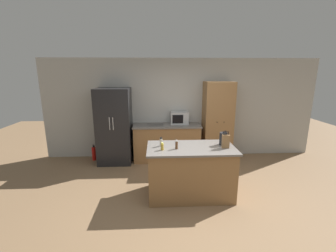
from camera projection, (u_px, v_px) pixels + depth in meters
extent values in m
plane|color=#846647|center=(194.00, 201.00, 4.03)|extent=(14.00, 14.00, 0.00)
cube|color=#B2B2AD|center=(181.00, 109.00, 5.99)|extent=(7.20, 0.06, 2.60)
cube|color=black|center=(115.00, 126.00, 5.61)|extent=(0.82, 0.74, 1.87)
cylinder|color=silver|center=(109.00, 124.00, 5.20)|extent=(0.02, 0.02, 0.30)
cylinder|color=silver|center=(113.00, 124.00, 5.20)|extent=(0.02, 0.02, 0.30)
cube|color=olive|center=(167.00, 143.00, 5.85)|extent=(1.68, 0.60, 0.90)
cube|color=slate|center=(167.00, 125.00, 5.74)|extent=(1.72, 0.64, 0.03)
cube|color=#9EA0A3|center=(155.00, 125.00, 5.72)|extent=(0.44, 0.34, 0.01)
cube|color=olive|center=(217.00, 121.00, 5.80)|extent=(0.72, 0.55, 2.02)
sphere|color=black|center=(217.00, 122.00, 5.51)|extent=(0.02, 0.02, 0.02)
sphere|color=black|center=(224.00, 122.00, 5.52)|extent=(0.02, 0.02, 0.02)
cube|color=olive|center=(190.00, 172.00, 4.14)|extent=(1.52, 0.79, 0.91)
cube|color=slate|center=(191.00, 148.00, 4.03)|extent=(1.58, 0.85, 0.03)
cube|color=#B2B5B7|center=(179.00, 118.00, 5.83)|extent=(0.45, 0.33, 0.31)
cube|color=black|center=(178.00, 119.00, 5.66)|extent=(0.27, 0.01, 0.22)
cube|color=olive|center=(226.00, 141.00, 3.95)|extent=(0.12, 0.07, 0.23)
cylinder|color=black|center=(224.00, 133.00, 3.92)|extent=(0.02, 0.02, 0.08)
cylinder|color=black|center=(225.00, 133.00, 3.92)|extent=(0.02, 0.02, 0.08)
cylinder|color=black|center=(227.00, 133.00, 3.92)|extent=(0.02, 0.02, 0.07)
cylinder|color=black|center=(228.00, 133.00, 3.92)|extent=(0.02, 0.02, 0.07)
cylinder|color=beige|center=(161.00, 142.00, 4.06)|extent=(0.05, 0.05, 0.14)
cylinder|color=black|center=(161.00, 138.00, 4.04)|extent=(0.04, 0.04, 0.03)
cylinder|color=gold|center=(162.00, 147.00, 3.85)|extent=(0.05, 0.05, 0.11)
cylinder|color=#E5DB4C|center=(162.00, 144.00, 3.84)|extent=(0.04, 0.04, 0.02)
cylinder|color=#563319|center=(177.00, 145.00, 3.91)|extent=(0.05, 0.05, 0.13)
cylinder|color=silver|center=(177.00, 141.00, 3.89)|extent=(0.03, 0.03, 0.03)
cylinder|color=#232326|center=(223.00, 139.00, 4.12)|extent=(0.14, 0.14, 0.23)
sphere|color=#262628|center=(224.00, 132.00, 4.09)|extent=(0.02, 0.02, 0.02)
cylinder|color=red|center=(94.00, 154.00, 5.86)|extent=(0.10, 0.10, 0.35)
cylinder|color=black|center=(93.00, 146.00, 5.81)|extent=(0.05, 0.05, 0.06)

